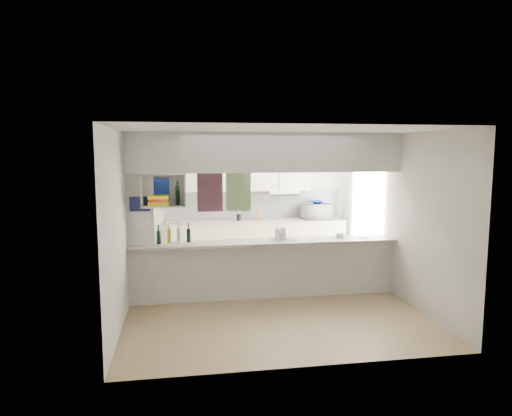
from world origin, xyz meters
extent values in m
plane|color=#988158|center=(0.00, 0.00, 0.00)|extent=(4.80, 4.80, 0.00)
plane|color=white|center=(0.00, 0.00, 2.60)|extent=(4.80, 4.80, 0.00)
plane|color=silver|center=(0.00, 2.40, 1.30)|extent=(4.20, 0.00, 4.20)
plane|color=silver|center=(-2.10, 0.00, 1.30)|extent=(0.00, 4.80, 4.80)
plane|color=silver|center=(2.10, 0.00, 1.30)|extent=(0.00, 4.80, 4.80)
cube|color=silver|center=(0.00, 0.00, 0.44)|extent=(4.20, 0.15, 0.88)
cube|color=beige|center=(0.00, 0.00, 0.90)|extent=(4.20, 0.50, 0.04)
cube|color=white|center=(0.00, 0.00, 2.30)|extent=(4.20, 0.50, 0.60)
cube|color=silver|center=(-1.90, 0.00, 1.30)|extent=(0.40, 0.18, 2.60)
cube|color=#191E4C|center=(-1.90, -0.10, 1.55)|extent=(0.30, 0.01, 0.22)
cube|color=white|center=(-1.90, -0.10, 1.32)|extent=(0.30, 0.01, 0.24)
cube|color=black|center=(-0.85, 0.22, 1.68)|extent=(0.40, 0.02, 0.62)
cube|color=#1B7479|center=(-0.40, 0.22, 1.68)|extent=(0.40, 0.02, 0.62)
cube|color=white|center=(-1.55, -0.10, 1.51)|extent=(0.65, 0.35, 0.02)
cube|color=white|center=(-1.55, -0.10, 1.99)|extent=(0.65, 0.35, 0.02)
cube|color=white|center=(-1.55, 0.06, 1.75)|extent=(0.65, 0.02, 0.50)
cube|color=white|center=(-1.86, -0.10, 1.75)|extent=(0.02, 0.35, 0.50)
cube|color=white|center=(-1.24, -0.10, 1.75)|extent=(0.02, 0.35, 0.50)
cube|color=yellow|center=(-1.63, -0.10, 1.55)|extent=(0.30, 0.24, 0.05)
cube|color=red|center=(-1.63, -0.10, 1.60)|extent=(0.28, 0.22, 0.05)
cube|color=yellow|center=(-1.63, -0.10, 1.65)|extent=(0.30, 0.24, 0.05)
cube|color=navy|center=(-1.60, 0.02, 1.75)|extent=(0.26, 0.02, 0.34)
cylinder|color=black|center=(-1.35, -0.10, 1.67)|extent=(0.06, 0.06, 0.28)
cube|color=beige|center=(0.20, 2.10, 0.45)|extent=(3.60, 0.60, 0.90)
cube|color=beige|center=(0.20, 2.10, 0.91)|extent=(3.60, 0.63, 0.03)
cube|color=silver|center=(0.20, 2.38, 1.22)|extent=(3.60, 0.03, 0.60)
cube|color=beige|center=(0.00, 2.23, 1.88)|extent=(2.62, 0.34, 0.72)
cube|color=white|center=(0.75, 2.16, 1.48)|extent=(0.60, 0.46, 0.12)
cube|color=silver|center=(0.75, 1.93, 1.45)|extent=(0.60, 0.02, 0.05)
imported|color=white|center=(1.47, 2.14, 1.08)|extent=(0.65, 0.50, 0.32)
imported|color=navy|center=(1.49, 2.17, 1.27)|extent=(0.25, 0.25, 0.06)
cube|color=silver|center=(0.29, 0.05, 0.93)|extent=(0.41, 0.32, 0.01)
cylinder|color=white|center=(0.20, 0.04, 1.03)|extent=(0.03, 0.19, 0.19)
cylinder|color=white|center=(0.25, 0.04, 1.03)|extent=(0.03, 0.19, 0.19)
cylinder|color=white|center=(0.31, 0.05, 1.03)|extent=(0.03, 0.19, 0.19)
imported|color=white|center=(0.24, -0.05, 0.98)|extent=(0.12, 0.12, 0.09)
cylinder|color=black|center=(-1.65, 0.00, 1.02)|extent=(0.07, 0.07, 0.21)
cylinder|color=black|center=(-1.65, 0.00, 1.17)|extent=(0.03, 0.03, 0.09)
cylinder|color=#A4A31B|center=(-1.50, 0.08, 1.03)|extent=(0.07, 0.07, 0.22)
cylinder|color=#A4A31B|center=(-1.50, 0.08, 1.19)|extent=(0.03, 0.03, 0.09)
cylinder|color=silver|center=(-1.35, 0.00, 1.04)|extent=(0.07, 0.07, 0.24)
cylinder|color=silver|center=(-1.35, 0.00, 1.20)|extent=(0.03, 0.03, 0.09)
cylinder|color=black|center=(-1.20, 0.08, 1.02)|extent=(0.07, 0.07, 0.21)
cylinder|color=black|center=(-1.20, 0.08, 1.17)|extent=(0.03, 0.03, 0.09)
cylinder|color=silver|center=(1.24, 0.05, 0.95)|extent=(0.14, 0.14, 0.07)
cube|color=black|center=(1.59, -0.02, 0.93)|extent=(0.14, 0.07, 0.01)
cylinder|color=black|center=(-0.15, 2.15, 0.99)|extent=(0.09, 0.09, 0.13)
cube|color=brown|center=(0.25, 2.18, 1.01)|extent=(0.10, 0.08, 0.19)
camera|label=1|loc=(-1.28, -6.94, 2.33)|focal=32.00mm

